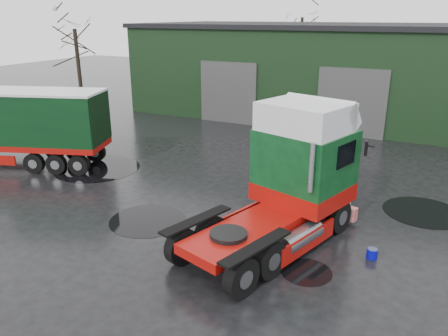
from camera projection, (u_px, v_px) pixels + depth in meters
The scene contains 10 objects.
ground at pixel (210, 224), 15.22m from camera, with size 100.00×100.00×0.00m, color black.
warehouse at pixel (370, 71), 30.27m from camera, with size 32.40×12.40×6.30m.
hero_tractor at pixel (267, 182), 13.02m from camera, with size 2.98×7.03×4.37m, color #0C3C1A, non-canonical shape.
wash_bucket at pixel (372, 254), 13.03m from camera, with size 0.32×0.32×0.30m, color #07079A.
tree_left at pixel (77, 54), 31.03m from camera, with size 4.40×4.40×8.50m, color black, non-canonical shape.
tree_back_a at pixel (301, 38), 41.53m from camera, with size 4.40×4.40×9.50m, color black, non-canonical shape.
puddle_0 at pixel (148, 220), 15.47m from camera, with size 2.72×2.72×0.01m, color black.
puddle_1 at pixel (423, 212), 16.12m from camera, with size 2.88×2.88×0.01m, color black.
puddle_2 at pixel (98, 168), 20.70m from camera, with size 3.97×3.97×0.01m, color black.
puddle_3 at pixel (306, 272), 12.37m from camera, with size 1.46×1.46×0.01m, color black.
Camera 1 is at (6.49, -12.08, 6.90)m, focal length 35.00 mm.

